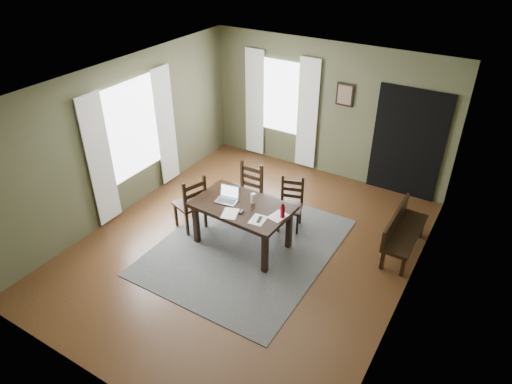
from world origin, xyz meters
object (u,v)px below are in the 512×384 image
Objects in this scene: dining_table at (242,210)px; laptop at (228,196)px; water_bottle at (283,211)px; chair_back_left at (247,194)px; chair_back_right at (291,204)px; bench at (402,229)px; chair_end at (191,203)px.

laptop reaches higher than dining_table.
laptop is at bearing 179.02° from dining_table.
laptop is 0.97m from water_bottle.
chair_back_left is 1.13× the size of chair_back_right.
dining_table is at bearing -12.31° from laptop.
dining_table reaches higher than bench.
chair_back_right is at bearing 10.10° from chair_back_left.
dining_table is 1.53× the size of chair_end.
dining_table is 1.52× the size of chair_back_left.
chair_end is 1.13× the size of chair_back_right.
chair_back_right is 1.16m from laptop.
dining_table is 1.72× the size of chair_back_right.
chair_end is (-0.98, -0.06, -0.18)m from dining_table.
chair_back_right is at bearing 142.57° from chair_end.
chair_back_left is 4.23× the size of water_bottle.
chair_back_left is (0.65, 0.75, 0.00)m from chair_end.
chair_back_left reaches higher than bench.
water_bottle reaches higher than laptop.
laptop is at bearing -86.64° from chair_back_left.
laptop is at bearing -147.12° from chair_back_right.
chair_end is 1.73m from water_bottle.
chair_end is at bearing -132.65° from chair_back_left.
chair_end reaches higher than bench.
water_bottle is (0.97, 0.02, 0.05)m from laptop.
dining_table is at bearing 113.01° from chair_end.
laptop is at bearing 115.64° from chair_end.
water_bottle is (-1.54, -1.12, 0.45)m from bench.
chair_back_right is 2.44× the size of laptop.
water_bottle is at bearing -89.09° from chair_back_right.
chair_end reaches higher than dining_table.
chair_back_left is at bearing 86.54° from laptop.
water_bottle reaches higher than dining_table.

